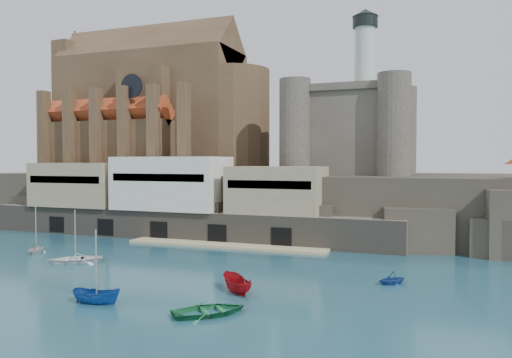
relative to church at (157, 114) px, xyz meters
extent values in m
plane|color=#184352|center=(24.13, -41.85, -22.13)|extent=(300.00, 300.00, 0.00)
cube|color=#2B2620|center=(24.13, -1.85, -17.13)|extent=(100.00, 34.00, 10.00)
cube|color=#2B2620|center=(-13.87, -18.35, -19.13)|extent=(9.00, 5.00, 6.00)
cube|color=#2B2620|center=(2.13, -18.35, -19.13)|extent=(9.00, 5.00, 6.00)
cube|color=#2B2620|center=(19.13, -18.35, -19.13)|extent=(9.00, 5.00, 6.00)
cube|color=#2B2620|center=(36.13, -18.35, -19.13)|extent=(9.00, 5.00, 6.00)
cube|color=#2B2620|center=(52.13, -18.35, -19.13)|extent=(9.00, 5.00, 6.00)
cube|color=#665D51|center=(16.13, -19.35, -19.88)|extent=(70.00, 6.00, 4.50)
cube|color=tan|center=(26.13, -23.85, -21.98)|extent=(30.00, 4.00, 0.40)
cube|color=black|center=(-5.87, -22.25, -20.53)|extent=(3.00, 0.40, 2.60)
cube|color=black|center=(4.13, -22.25, -20.53)|extent=(3.00, 0.40, 2.60)
cube|color=black|center=(14.13, -22.25, -20.53)|extent=(3.00, 0.40, 2.60)
cube|color=black|center=(24.13, -22.25, -20.53)|extent=(3.00, 0.40, 2.60)
cube|color=black|center=(34.13, -22.25, -20.53)|extent=(3.00, 0.40, 2.60)
cube|color=gray|center=(-3.87, -18.35, -13.88)|extent=(16.00, 9.00, 7.50)
cube|color=silver|center=(14.13, -18.35, -13.38)|extent=(18.00, 9.00, 8.50)
cube|color=gray|center=(32.13, -18.35, -14.13)|extent=(14.00, 8.00, 7.00)
cube|color=#463321|center=(-1.87, 0.15, -0.13)|extent=(38.00, 14.00, 24.00)
cube|color=#463321|center=(-1.87, 0.15, 11.87)|extent=(38.00, 13.01, 13.01)
cylinder|color=#463321|center=(17.13, 0.15, -2.13)|extent=(14.00, 14.00, 20.00)
cube|color=#463321|center=(2.13, 0.15, -2.13)|extent=(10.00, 20.00, 20.00)
cube|color=#463321|center=(-5.87, -9.35, -7.13)|extent=(28.00, 5.00, 10.00)
cube|color=#463321|center=(-5.87, 9.65, -7.13)|extent=(28.00, 5.00, 10.00)
cube|color=#A2391B|center=(-5.87, -9.35, -0.53)|extent=(28.00, 5.66, 5.66)
cube|color=#A2391B|center=(-5.87, 9.65, -0.53)|extent=(28.00, 5.66, 5.66)
cube|color=#463321|center=(-20.87, 0.15, 1.87)|extent=(4.00, 10.00, 28.00)
cylinder|color=black|center=(2.13, -11.90, 3.87)|extent=(4.40, 0.30, 4.40)
cube|color=#463321|center=(-17.87, -12.35, -4.13)|extent=(1.60, 2.20, 16.00)
cube|color=#463321|center=(-11.67, -12.35, -4.13)|extent=(1.60, 2.20, 16.00)
cube|color=#463321|center=(-5.47, -12.35, -4.13)|extent=(1.60, 2.20, 16.00)
cube|color=#463321|center=(0.73, -12.35, -4.13)|extent=(1.60, 2.20, 16.00)
cube|color=#463321|center=(6.93, -12.35, -4.13)|extent=(1.60, 2.20, 16.00)
cube|color=#463321|center=(13.13, -12.35, -4.13)|extent=(1.60, 2.20, 16.00)
cube|color=#4B443B|center=(40.13, -0.85, -5.13)|extent=(16.00, 16.00, 14.00)
cube|color=#4B443B|center=(40.13, -0.85, 2.27)|extent=(17.00, 17.00, 1.20)
cylinder|color=#4B443B|center=(32.13, -8.85, -4.13)|extent=(5.20, 5.20, 16.00)
cylinder|color=#4B443B|center=(48.13, -8.85, -4.13)|extent=(5.20, 5.20, 16.00)
cylinder|color=#4B443B|center=(32.13, 7.15, -4.13)|extent=(5.20, 5.20, 16.00)
cylinder|color=#4B443B|center=(48.13, 7.15, -4.13)|extent=(5.20, 5.20, 16.00)
cylinder|color=silver|center=(42.13, 1.15, 7.87)|extent=(3.60, 3.60, 12.00)
cylinder|color=black|center=(42.13, 1.15, 14.87)|extent=(4.40, 4.40, 2.00)
cone|color=black|center=(42.13, 1.15, 16.47)|extent=(4.60, 4.60, 1.40)
cube|color=#2B2620|center=(62.13, -18.85, -19.63)|extent=(6.00, 5.00, 5.00)
imported|color=#144390|center=(27.61, -54.21, -22.13)|extent=(1.93, 1.89, 4.49)
imported|color=#217847|center=(38.11, -53.53, -22.13)|extent=(3.90, 4.01, 6.07)
imported|color=beige|center=(4.41, -37.41, -22.13)|extent=(3.29, 2.41, 3.44)
imported|color=maroon|center=(37.43, -46.43, -22.13)|extent=(2.65, 2.65, 4.92)
imported|color=white|center=(13.70, -40.62, -22.13)|extent=(3.79, 4.49, 6.43)
imported|color=#1C4290|center=(50.79, -38.10, -22.13)|extent=(3.13, 3.12, 3.18)
camera|label=1|loc=(55.55, -89.19, -9.89)|focal=35.00mm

